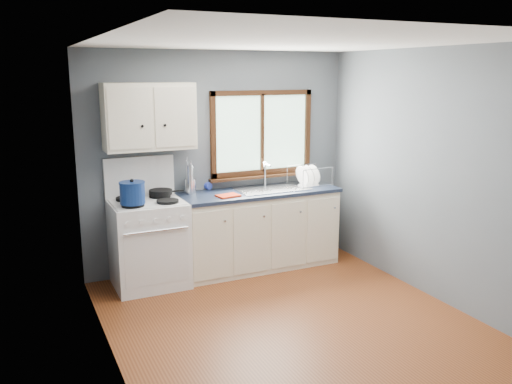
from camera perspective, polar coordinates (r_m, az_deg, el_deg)
name	(u,v)px	position (r m, az deg, el deg)	size (l,w,h in m)	color
floor	(292,324)	(5.14, 3.85, -13.69)	(3.20, 3.60, 0.02)	brown
ceiling	(297,40)	(4.62, 4.32, 15.63)	(3.20, 3.60, 0.02)	white
wall_back	(219,160)	(6.34, -3.90, 3.34)	(3.20, 0.02, 2.50)	slate
wall_front	(447,251)	(3.31, 19.49, -5.88)	(3.20, 0.02, 2.50)	slate
wall_left	(106,210)	(4.20, -15.54, -1.80)	(0.02, 3.60, 2.50)	slate
wall_right	(436,176)	(5.67, 18.47, 1.63)	(0.02, 3.60, 2.50)	slate
gas_range	(149,241)	(5.92, -11.23, -5.06)	(0.76, 0.69, 1.36)	white
base_cabinets	(258,233)	(6.37, 0.24, -4.33)	(1.85, 0.60, 0.88)	#F1E5C5
countertop	(258,192)	(6.25, 0.25, -0.03)	(1.89, 0.64, 0.04)	black
sink	(272,194)	(6.34, 1.72, -0.24)	(0.84, 0.46, 0.44)	silver
window	(262,139)	(6.48, 0.64, 5.58)	(1.36, 0.10, 1.03)	#9EC6A8
upper_cabinets	(149,117)	(5.84, -11.18, 7.79)	(0.95, 0.35, 0.70)	#F1E5C5
skillet	(161,192)	(5.96, -9.98, 0.00)	(0.39, 0.28, 0.05)	black
stockpot	(132,193)	(5.58, -12.89, -0.05)	(0.33, 0.33, 0.25)	navy
utensil_crock	(190,186)	(6.16, -6.94, 0.68)	(0.15, 0.15, 0.41)	silver
thermos	(190,180)	(6.07, -6.99, 1.28)	(0.08, 0.08, 0.33)	silver
soap_bottle	(210,180)	(6.26, -4.90, 1.23)	(0.09, 0.09, 0.23)	#2D42BE
dish_towel	(228,196)	(5.96, -2.95, -0.39)	(0.24, 0.17, 0.02)	red
dish_rack	(309,179)	(6.60, 5.57, 1.33)	(0.50, 0.40, 0.24)	silver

